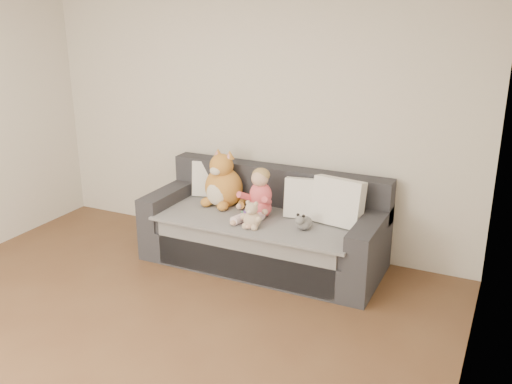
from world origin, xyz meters
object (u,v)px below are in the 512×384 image
Objects in this scene: toddler at (258,197)px; sippy_cup at (248,214)px; sofa at (265,231)px; plush_cat at (223,184)px; teddy_bear at (252,217)px.

sippy_cup is at bearing -111.09° from toddler.
toddler is 3.82× the size of sippy_cup.
toddler is 0.18m from sippy_cup.
toddler is (-0.02, -0.09, 0.36)m from sofa.
toddler is at bearing -10.45° from plush_cat.
sippy_cup is (-0.08, -0.20, 0.23)m from sofa.
sofa is 0.31m from sippy_cup.
teddy_bear is at bearing -71.96° from toddler.
sofa is 0.37m from toddler.
sofa is 4.66× the size of toddler.
toddler is 0.28m from teddy_bear.
plush_cat is 0.50m from sippy_cup.
plush_cat is 0.66m from teddy_bear.
plush_cat is (-0.47, 0.07, 0.37)m from sofa.
teddy_bear is (0.03, -0.35, 0.26)m from sofa.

